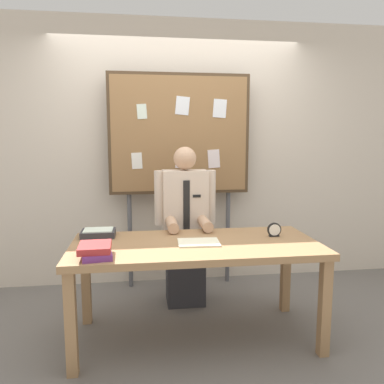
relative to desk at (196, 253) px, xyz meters
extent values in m
plane|color=slate|center=(0.00, 0.00, -0.67)|extent=(12.00, 12.00, 0.00)
cube|color=beige|center=(0.00, 1.29, 0.68)|extent=(6.40, 0.08, 2.70)
cube|color=#9E754C|center=(0.00, 0.00, 0.06)|extent=(1.82, 0.84, 0.05)
cube|color=#9E754C|center=(-0.85, -0.36, -0.32)|extent=(0.07, 0.07, 0.70)
cube|color=#9E754C|center=(0.85, -0.36, -0.32)|extent=(0.07, 0.07, 0.70)
cube|color=#9E754C|center=(-0.85, 0.36, -0.32)|extent=(0.07, 0.07, 0.70)
cube|color=#9E754C|center=(0.85, 0.36, -0.32)|extent=(0.07, 0.07, 0.70)
cube|color=#2D2D33|center=(0.00, 0.66, -0.45)|extent=(0.34, 0.30, 0.44)
cube|color=beige|center=(0.00, 0.66, 0.17)|extent=(0.40, 0.22, 0.79)
sphere|color=tan|center=(0.00, 0.66, 0.67)|extent=(0.20, 0.20, 0.20)
cylinder|color=beige|center=(-0.23, 0.64, 0.32)|extent=(0.09, 0.09, 0.48)
cylinder|color=beige|center=(0.23, 0.64, 0.32)|extent=(0.09, 0.09, 0.48)
cylinder|color=tan|center=(-0.14, 0.40, 0.13)|extent=(0.09, 0.30, 0.09)
cylinder|color=tan|center=(0.14, 0.40, 0.13)|extent=(0.09, 0.30, 0.09)
cube|color=black|center=(0.00, 0.54, 0.23)|extent=(0.06, 0.01, 0.51)
cube|color=black|center=(0.09, 0.54, 0.35)|extent=(0.07, 0.01, 0.02)
cube|color=#4C3823|center=(0.00, 1.09, 0.88)|extent=(1.39, 0.05, 1.18)
cube|color=olive|center=(0.00, 1.07, 0.88)|extent=(1.33, 0.04, 1.12)
cylinder|color=#59595E|center=(-0.51, 1.12, -0.17)|extent=(0.04, 0.04, 0.99)
cylinder|color=#59595E|center=(0.51, 1.12, -0.17)|extent=(0.04, 0.04, 0.99)
cube|color=white|center=(0.39, 1.05, 1.14)|extent=(0.14, 0.00, 0.19)
cube|color=silver|center=(0.01, 1.05, 0.63)|extent=(0.12, 0.00, 0.16)
cube|color=silver|center=(-0.37, 1.05, 1.10)|extent=(0.10, 0.00, 0.15)
cube|color=white|center=(-0.42, 1.05, 0.63)|extent=(0.11, 0.00, 0.16)
cube|color=silver|center=(0.34, 1.05, 0.64)|extent=(0.13, 0.00, 0.19)
cube|color=white|center=(0.03, 1.05, 1.16)|extent=(0.15, 0.00, 0.19)
cube|color=#72337F|center=(-0.68, -0.26, 0.10)|extent=(0.21, 0.25, 0.04)
cube|color=#B22D2D|center=(-0.70, -0.24, 0.14)|extent=(0.21, 0.25, 0.04)
cube|color=#F4EFCC|center=(0.02, -0.02, 0.09)|extent=(0.31, 0.24, 0.01)
cylinder|color=black|center=(0.64, 0.09, 0.14)|extent=(0.11, 0.02, 0.11)
cylinder|color=white|center=(0.64, 0.08, 0.14)|extent=(0.09, 0.00, 0.09)
cube|color=black|center=(0.64, 0.09, 0.09)|extent=(0.08, 0.04, 0.01)
cube|color=#333338|center=(-0.73, 0.28, 0.11)|extent=(0.26, 0.20, 0.05)
cube|color=silver|center=(-0.73, 0.28, 0.14)|extent=(0.22, 0.17, 0.01)
camera|label=1|loc=(-0.41, -2.72, 0.85)|focal=35.86mm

